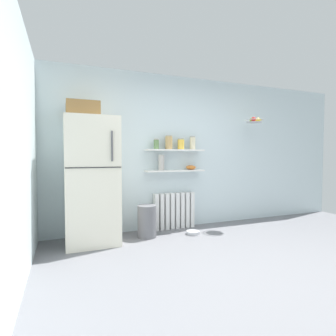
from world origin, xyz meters
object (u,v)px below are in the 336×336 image
at_px(trash_bin, 147,221).
at_px(pet_food_bowl, 193,233).
at_px(storage_jar_0, 156,144).
at_px(radiator, 174,211).
at_px(storage_jar_3, 193,143).
at_px(hanging_fruit_basket, 254,120).
at_px(shelf_bowl, 191,167).
at_px(refrigerator, 91,178).
at_px(vase, 161,163).
at_px(storage_jar_2, 181,144).
at_px(storage_jar_1, 169,142).

relative_size(trash_bin, pet_food_bowl, 2.27).
distance_m(storage_jar_0, trash_bin, 1.25).
bearing_deg(trash_bin, storage_jar_0, 48.16).
relative_size(radiator, storage_jar_3, 3.15).
height_order(trash_bin, hanging_fruit_basket, hanging_fruit_basket).
bearing_deg(hanging_fruit_basket, shelf_bowl, 167.78).
xyz_separation_m(radiator, shelf_bowl, (0.30, -0.03, 0.73)).
distance_m(refrigerator, vase, 1.19).
bearing_deg(vase, refrigerator, -168.26).
bearing_deg(storage_jar_3, pet_food_bowl, -115.26).
distance_m(radiator, hanging_fruit_basket, 2.14).
relative_size(radiator, storage_jar_0, 4.22).
height_order(vase, pet_food_bowl, vase).
bearing_deg(storage_jar_3, refrigerator, -172.11).
bearing_deg(pet_food_bowl, storage_jar_3, 64.74).
bearing_deg(radiator, storage_jar_0, -174.80).
bearing_deg(storage_jar_2, trash_bin, -157.99).
height_order(storage_jar_1, vase, storage_jar_1).
relative_size(storage_jar_1, trash_bin, 0.48).
height_order(storage_jar_2, vase, storage_jar_2).
relative_size(radiator, vase, 2.80).
bearing_deg(storage_jar_3, radiator, 174.80).
bearing_deg(hanging_fruit_basket, refrigerator, 179.84).
bearing_deg(hanging_fruit_basket, pet_food_bowl, -173.18).
bearing_deg(refrigerator, shelf_bowl, 8.03).
distance_m(storage_jar_3, hanging_fruit_basket, 1.21).
relative_size(refrigerator, hanging_fruit_basket, 6.09).
relative_size(storage_jar_1, storage_jar_3, 1.02).
distance_m(trash_bin, hanging_fruit_basket, 2.59).
distance_m(refrigerator, storage_jar_0, 1.19).
bearing_deg(storage_jar_2, vase, -180.00).
bearing_deg(pet_food_bowl, storage_jar_2, 94.40).
relative_size(storage_jar_3, vase, 0.89).
height_order(storage_jar_2, pet_food_bowl, storage_jar_2).
height_order(vase, trash_bin, vase).
relative_size(storage_jar_0, shelf_bowl, 0.99).
relative_size(storage_jar_3, shelf_bowl, 1.33).
height_order(storage_jar_1, storage_jar_2, storage_jar_1).
bearing_deg(hanging_fruit_basket, trash_bin, -179.07).
distance_m(shelf_bowl, hanging_fruit_basket, 1.43).
xyz_separation_m(storage_jar_3, pet_food_bowl, (-0.19, -0.40, -1.43)).
xyz_separation_m(radiator, pet_food_bowl, (0.14, -0.43, -0.28)).
xyz_separation_m(refrigerator, radiator, (1.39, 0.27, -0.63)).
xyz_separation_m(radiator, storage_jar_1, (-0.11, -0.03, 1.16)).
distance_m(shelf_bowl, pet_food_bowl, 1.10).
distance_m(refrigerator, radiator, 1.55).
xyz_separation_m(storage_jar_0, storage_jar_2, (0.44, 0.00, 0.01)).
height_order(refrigerator, vase, refrigerator).
bearing_deg(vase, trash_bin, -140.41).
bearing_deg(refrigerator, hanging_fruit_basket, -0.16).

